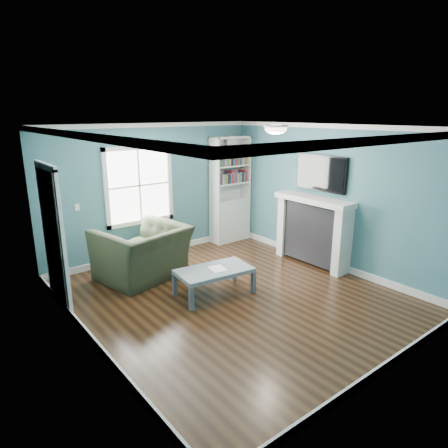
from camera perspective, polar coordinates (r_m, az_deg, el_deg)
floor at (r=6.37m, az=1.45°, el=-10.33°), size 5.00×5.00×0.00m
room_walls at (r=5.85m, az=1.56°, el=3.72°), size 5.00×5.00×5.00m
trim at (r=5.93m, az=1.54°, el=0.46°), size 4.50×5.00×2.60m
window at (r=7.78m, az=-12.01°, el=5.40°), size 1.40×0.06×1.50m
bookshelf at (r=8.83m, az=0.85°, el=3.46°), size 0.90×0.35×2.31m
fireplace at (r=7.67m, az=12.59°, el=-1.05°), size 0.44×1.58×1.30m
tv at (r=7.53m, az=13.68°, el=7.09°), size 0.06×1.10×0.65m
door at (r=6.22m, az=-23.24°, el=-1.69°), size 0.12×0.98×2.17m
ceiling_fixture at (r=6.41m, az=7.42°, el=13.37°), size 0.38×0.38×0.15m
light_switch at (r=7.39m, az=-20.24°, el=2.26°), size 0.08×0.01×0.12m
recliner at (r=6.98m, az=-11.62°, el=-2.88°), size 1.56×1.19×1.22m
coffee_table at (r=6.31m, az=-1.40°, el=-6.92°), size 1.24×0.77×0.43m
paper_sheet at (r=6.30m, az=-0.90°, el=-6.38°), size 0.28×0.33×0.00m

